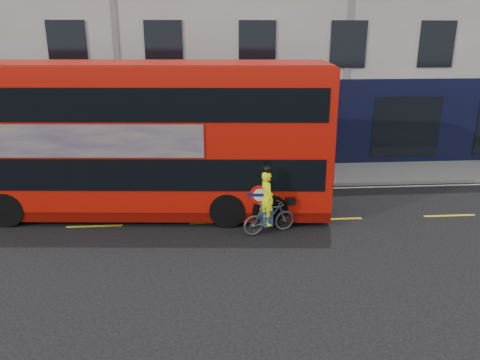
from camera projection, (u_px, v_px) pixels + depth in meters
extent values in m
plane|color=black|center=(83.00, 246.00, 13.79)|extent=(120.00, 120.00, 0.00)
cube|color=gray|center=(120.00, 178.00, 19.95)|extent=(60.00, 3.00, 0.12)
cube|color=slate|center=(114.00, 190.00, 18.52)|extent=(60.00, 0.12, 0.13)
cube|color=beige|center=(130.00, 1.00, 23.85)|extent=(50.00, 10.00, 15.00)
cube|color=black|center=(122.00, 127.00, 20.76)|extent=(50.00, 0.08, 4.00)
cube|color=silver|center=(112.00, 194.00, 18.25)|extent=(58.00, 0.10, 0.01)
cube|color=red|center=(139.00, 134.00, 15.62)|extent=(12.82, 3.91, 4.53)
cube|color=#600903|center=(144.00, 202.00, 16.36)|extent=(12.81, 3.86, 0.34)
cube|color=black|center=(141.00, 163.00, 15.93)|extent=(12.32, 3.91, 1.03)
cube|color=black|center=(137.00, 99.00, 15.26)|extent=(12.32, 3.91, 1.03)
cube|color=#9F130B|center=(134.00, 64.00, 14.92)|extent=(12.56, 3.78, 0.09)
cube|color=black|center=(327.00, 163.00, 15.88)|extent=(0.26, 2.58, 1.03)
cube|color=black|center=(330.00, 99.00, 15.21)|extent=(0.26, 2.58, 1.03)
cube|color=gray|center=(91.00, 141.00, 14.21)|extent=(6.86, 0.62, 1.03)
cylinder|color=red|center=(260.00, 195.00, 14.69)|extent=(0.64, 0.07, 0.64)
cylinder|color=white|center=(260.00, 195.00, 14.69)|extent=(0.41, 0.05, 0.41)
cube|color=#0C1459|center=(260.00, 195.00, 14.69)|extent=(0.80, 0.09, 0.10)
cylinder|color=black|center=(268.00, 196.00, 16.26)|extent=(1.39, 3.00, 1.15)
cylinder|color=black|center=(229.00, 196.00, 16.27)|extent=(1.39, 3.00, 1.15)
cylinder|color=black|center=(25.00, 196.00, 16.32)|extent=(1.39, 3.00, 1.15)
imported|color=#4A4C4F|center=(269.00, 218.00, 14.56)|extent=(1.81, 1.00, 1.05)
imported|color=#D6E10B|center=(267.00, 198.00, 14.32)|extent=(0.58, 0.71, 1.70)
cube|color=black|center=(291.00, 201.00, 14.69)|extent=(0.32, 0.28, 0.21)
cube|color=navy|center=(267.00, 215.00, 14.49)|extent=(0.38, 0.43, 0.66)
sphere|color=black|center=(267.00, 169.00, 14.04)|extent=(0.25, 0.25, 0.25)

